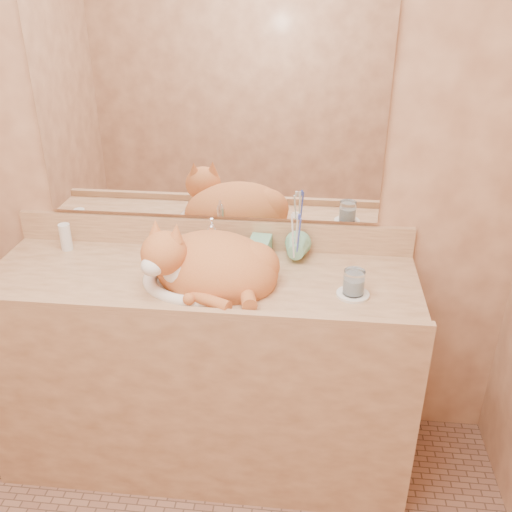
# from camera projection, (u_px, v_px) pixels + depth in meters

# --- Properties ---
(wall_back) EXTENTS (2.40, 0.02, 2.50)m
(wall_back) POSITION_uv_depth(u_px,v_px,m) (209.00, 150.00, 2.15)
(wall_back) COLOR #9A6446
(wall_back) RESTS_ON ground
(vanity_counter) EXTENTS (1.60, 0.55, 0.85)m
(vanity_counter) POSITION_uv_depth(u_px,v_px,m) (205.00, 370.00, 2.29)
(vanity_counter) COLOR #946642
(vanity_counter) RESTS_ON floor
(mirror) EXTENTS (1.30, 0.02, 0.80)m
(mirror) POSITION_uv_depth(u_px,v_px,m) (207.00, 114.00, 2.08)
(mirror) COLOR white
(mirror) RESTS_ON wall_back
(sink_basin) EXTENTS (0.50, 0.44, 0.14)m
(sink_basin) POSITION_uv_depth(u_px,v_px,m) (204.00, 264.00, 2.04)
(sink_basin) COLOR white
(sink_basin) RESTS_ON vanity_counter
(faucet) EXTENTS (0.05, 0.12, 0.16)m
(faucet) POSITION_uv_depth(u_px,v_px,m) (212.00, 241.00, 2.19)
(faucet) COLOR white
(faucet) RESTS_ON vanity_counter
(cat) EXTENTS (0.55, 0.50, 0.25)m
(cat) POSITION_uv_depth(u_px,v_px,m) (208.00, 263.00, 2.02)
(cat) COLOR #B75A2A
(cat) RESTS_ON sink_basin
(soap_dispenser) EXTENTS (0.09, 0.09, 0.18)m
(soap_dispenser) POSITION_uv_depth(u_px,v_px,m) (257.00, 244.00, 2.14)
(soap_dispenser) COLOR #77BE96
(soap_dispenser) RESTS_ON vanity_counter
(toothbrush_cup) EXTENTS (0.11, 0.11, 0.10)m
(toothbrush_cup) POSITION_uv_depth(u_px,v_px,m) (295.00, 254.00, 2.16)
(toothbrush_cup) COLOR #77BE96
(toothbrush_cup) RESTS_ON vanity_counter
(toothbrushes) EXTENTS (0.04, 0.04, 0.22)m
(toothbrushes) POSITION_uv_depth(u_px,v_px,m) (296.00, 235.00, 2.12)
(toothbrushes) COLOR white
(toothbrushes) RESTS_ON toothbrush_cup
(saucer) EXTENTS (0.11, 0.11, 0.01)m
(saucer) POSITION_uv_depth(u_px,v_px,m) (353.00, 294.00, 1.98)
(saucer) COLOR white
(saucer) RESTS_ON vanity_counter
(water_glass) EXTENTS (0.07, 0.07, 0.09)m
(water_glass) POSITION_uv_depth(u_px,v_px,m) (354.00, 282.00, 1.95)
(water_glass) COLOR white
(water_glass) RESTS_ON saucer
(lotion_bottle) EXTENTS (0.05, 0.05, 0.11)m
(lotion_bottle) POSITION_uv_depth(u_px,v_px,m) (66.00, 237.00, 2.28)
(lotion_bottle) COLOR white
(lotion_bottle) RESTS_ON vanity_counter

